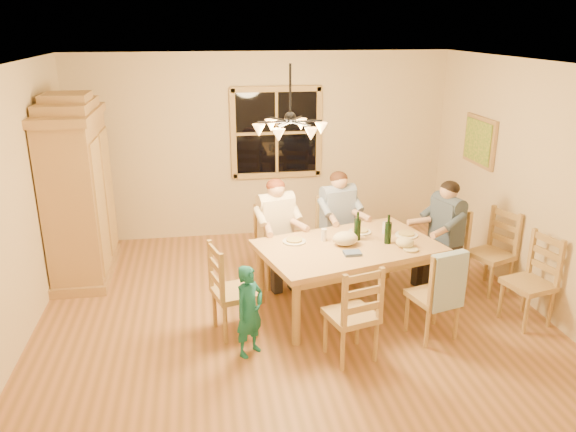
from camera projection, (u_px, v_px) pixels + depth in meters
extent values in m
plane|color=olive|center=(290.00, 309.00, 6.36)|extent=(5.50, 5.50, 0.00)
cube|color=white|center=(290.00, 63.00, 5.47)|extent=(5.50, 5.00, 0.02)
cube|color=beige|center=(263.00, 146.00, 8.25)|extent=(5.50, 0.02, 2.70)
cube|color=beige|center=(14.00, 208.00, 5.51)|extent=(0.02, 5.00, 2.70)
cube|color=beige|center=(530.00, 184.00, 6.33)|extent=(0.02, 5.00, 2.70)
cube|color=black|center=(276.00, 133.00, 8.20)|extent=(1.20, 0.03, 1.20)
cube|color=#A37D48|center=(277.00, 133.00, 8.18)|extent=(1.30, 0.06, 1.30)
cube|color=#A37747|center=(480.00, 141.00, 7.36)|extent=(0.04, 0.78, 0.64)
cube|color=#1E6B2D|center=(478.00, 141.00, 7.35)|extent=(0.02, 0.68, 0.54)
cylinder|color=black|center=(290.00, 91.00, 5.56)|extent=(0.02, 0.02, 0.53)
sphere|color=black|center=(290.00, 118.00, 5.65)|extent=(0.12, 0.12, 0.12)
cylinder|color=black|center=(306.00, 121.00, 5.69)|extent=(0.34, 0.02, 0.02)
cone|color=#FFB259|center=(321.00, 129.00, 5.74)|extent=(0.13, 0.13, 0.12)
cylinder|color=black|center=(296.00, 119.00, 5.80)|extent=(0.19, 0.31, 0.02)
cone|color=#FFB259|center=(301.00, 124.00, 5.97)|extent=(0.13, 0.13, 0.12)
cylinder|color=black|center=(280.00, 120.00, 5.78)|extent=(0.19, 0.31, 0.02)
cone|color=#FFB259|center=(271.00, 125.00, 5.92)|extent=(0.13, 0.13, 0.12)
cylinder|color=black|center=(275.00, 122.00, 5.64)|extent=(0.34, 0.02, 0.02)
cone|color=#FFB259|center=(259.00, 130.00, 5.64)|extent=(0.13, 0.13, 0.12)
cylinder|color=black|center=(284.00, 124.00, 5.52)|extent=(0.19, 0.31, 0.02)
cone|color=#FFB259|center=(278.00, 135.00, 5.41)|extent=(0.13, 0.13, 0.12)
cylinder|color=black|center=(300.00, 124.00, 5.54)|extent=(0.19, 0.31, 0.02)
cone|color=#FFB259|center=(311.00, 134.00, 5.45)|extent=(0.13, 0.13, 0.12)
cube|color=#A37747|center=(79.00, 200.00, 6.93)|extent=(0.60, 1.30, 2.00)
cube|color=#A37747|center=(68.00, 115.00, 6.59)|extent=(0.66, 1.40, 0.10)
cube|color=#A37747|center=(67.00, 106.00, 6.56)|extent=(0.58, 1.00, 0.12)
cube|color=#A37747|center=(66.00, 97.00, 6.52)|extent=(0.52, 0.55, 0.10)
cube|color=#A37D48|center=(101.00, 207.00, 6.67)|extent=(0.03, 0.55, 1.60)
cube|color=#A37D48|center=(108.00, 191.00, 7.29)|extent=(0.03, 0.55, 1.60)
cube|color=#A37747|center=(88.00, 269.00, 7.24)|extent=(0.66, 1.40, 0.12)
cube|color=tan|center=(348.00, 247.00, 6.19)|extent=(2.15, 1.63, 0.06)
cube|color=#A37D48|center=(348.00, 254.00, 6.21)|extent=(1.97, 1.45, 0.10)
cylinder|color=#A37D48|center=(296.00, 313.00, 5.56)|extent=(0.09, 0.09, 0.70)
cylinder|color=#A37D48|center=(436.00, 282.00, 6.23)|extent=(0.09, 0.09, 0.70)
cylinder|color=#A37D48|center=(260.00, 275.00, 6.40)|extent=(0.09, 0.09, 0.70)
cylinder|color=#A37D48|center=(387.00, 251.00, 7.06)|extent=(0.09, 0.09, 0.70)
cube|color=#A37D48|center=(276.00, 249.00, 6.87)|extent=(0.53, 0.52, 0.06)
cube|color=#A37D48|center=(276.00, 228.00, 6.79)|extent=(0.38, 0.15, 0.54)
cube|color=#A37D48|center=(337.00, 238.00, 7.20)|extent=(0.53, 0.52, 0.06)
cube|color=#A37D48|center=(338.00, 219.00, 7.12)|extent=(0.38, 0.15, 0.54)
cube|color=#A37D48|center=(351.00, 315.00, 5.31)|extent=(0.53, 0.52, 0.06)
cube|color=#A37D48|center=(352.00, 290.00, 5.23)|extent=(0.38, 0.15, 0.54)
cube|color=#A37D48|center=(433.00, 296.00, 5.69)|extent=(0.53, 0.52, 0.06)
cube|color=#A37D48|center=(435.00, 272.00, 5.60)|extent=(0.38, 0.15, 0.54)
cube|color=#A37D48|center=(235.00, 292.00, 5.77)|extent=(0.52, 0.53, 0.06)
cube|color=#A37D48|center=(234.00, 268.00, 5.68)|extent=(0.15, 0.38, 0.54)
cube|color=#A37D48|center=(443.00, 251.00, 6.79)|extent=(0.52, 0.53, 0.06)
cube|color=#A37D48|center=(445.00, 231.00, 6.71)|extent=(0.15, 0.38, 0.54)
cube|color=beige|center=(276.00, 219.00, 6.75)|extent=(0.44, 0.32, 0.52)
cube|color=#262328|center=(276.00, 243.00, 6.85)|extent=(0.48, 0.50, 0.14)
sphere|color=tan|center=(276.00, 189.00, 6.62)|extent=(0.21, 0.21, 0.21)
ellipsoid|color=#592614|center=(276.00, 186.00, 6.61)|extent=(0.22, 0.22, 0.17)
cube|color=#334F8E|center=(338.00, 210.00, 7.08)|extent=(0.44, 0.32, 0.52)
cube|color=#262328|center=(338.00, 233.00, 7.18)|extent=(0.48, 0.50, 0.14)
sphere|color=tan|center=(339.00, 181.00, 6.95)|extent=(0.21, 0.21, 0.21)
ellipsoid|color=#381E11|center=(339.00, 178.00, 6.94)|extent=(0.22, 0.22, 0.17)
cube|color=#3B495F|center=(446.00, 221.00, 6.67)|extent=(0.32, 0.44, 0.52)
cube|color=#262328|center=(444.00, 245.00, 6.77)|extent=(0.50, 0.48, 0.14)
sphere|color=tan|center=(449.00, 191.00, 6.54)|extent=(0.21, 0.21, 0.21)
ellipsoid|color=black|center=(449.00, 188.00, 6.53)|extent=(0.22, 0.22, 0.17)
cube|color=#9AB6D1|center=(448.00, 281.00, 5.44)|extent=(0.39, 0.20, 0.58)
cylinder|color=black|center=(358.00, 226.00, 6.27)|extent=(0.08, 0.08, 0.33)
cylinder|color=black|center=(388.00, 229.00, 6.17)|extent=(0.08, 0.08, 0.33)
cylinder|color=white|center=(294.00, 242.00, 6.24)|extent=(0.26, 0.26, 0.02)
cylinder|color=white|center=(360.00, 232.00, 6.53)|extent=(0.26, 0.26, 0.02)
cylinder|color=white|center=(406.00, 235.00, 6.43)|extent=(0.26, 0.26, 0.02)
cylinder|color=silver|center=(324.00, 235.00, 6.27)|extent=(0.06, 0.06, 0.14)
cylinder|color=silver|center=(385.00, 228.00, 6.48)|extent=(0.06, 0.06, 0.14)
ellipsoid|color=#CABC86|center=(405.00, 242.00, 6.10)|extent=(0.20, 0.20, 0.11)
cube|color=#4B5D8A|center=(352.00, 253.00, 5.91)|extent=(0.21, 0.18, 0.03)
ellipsoid|color=#C7B690|center=(345.00, 238.00, 6.14)|extent=(0.28, 0.22, 0.15)
imported|color=#176865|center=(249.00, 311.00, 5.37)|extent=(0.40, 0.39, 0.93)
cube|color=#A37D48|center=(528.00, 284.00, 5.94)|extent=(0.52, 0.53, 0.06)
cube|color=#A37D48|center=(532.00, 261.00, 5.85)|extent=(0.14, 0.38, 0.54)
cube|color=#A37D48|center=(491.00, 255.00, 6.69)|extent=(0.55, 0.56, 0.06)
cube|color=#A37D48|center=(493.00, 234.00, 6.60)|extent=(0.18, 0.37, 0.54)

